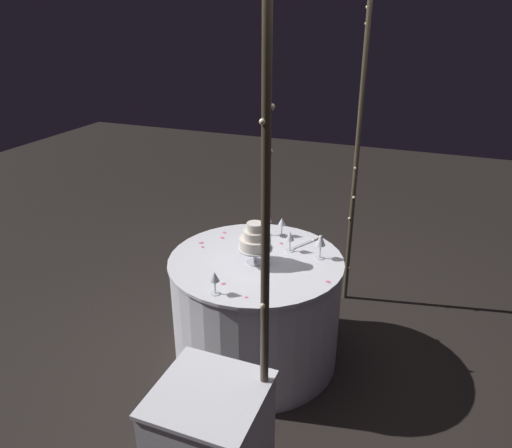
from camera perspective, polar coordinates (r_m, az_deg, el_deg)
ground_plane at (r=3.54m, az=-0.00°, el=-15.17°), size 12.00×12.00×0.00m
decorative_arch at (r=2.72m, az=8.41°, el=8.61°), size 2.02×0.06×2.37m
main_table at (r=3.31m, az=-0.00°, el=-10.00°), size 1.12×1.12×0.77m
tiered_cake at (r=2.99m, az=-0.12°, el=-1.92°), size 0.22×0.22×0.27m
wine_glass_0 at (r=2.71m, az=-4.88°, el=-6.32°), size 0.06×0.06×0.14m
wine_glass_1 at (r=3.10m, az=7.59°, el=-1.99°), size 0.06×0.06×0.17m
wine_glass_2 at (r=3.39m, az=1.36°, el=0.55°), size 0.06×0.06×0.16m
wine_glass_3 at (r=3.17m, az=4.01°, el=-1.57°), size 0.06×0.06×0.14m
wine_glass_4 at (r=3.39m, az=3.05°, el=0.14°), size 0.06×0.06×0.13m
cake_knife at (r=3.35m, az=6.23°, el=-2.07°), size 0.27×0.16×0.01m
rose_petal_0 at (r=2.85m, az=-3.87°, el=-6.99°), size 0.03×0.04×0.00m
rose_petal_1 at (r=3.34m, az=-6.44°, el=-2.19°), size 0.04×0.05×0.00m
rose_petal_2 at (r=3.35m, az=-1.74°, el=-1.92°), size 0.05×0.05×0.00m
rose_petal_3 at (r=3.40m, az=-4.00°, el=-1.60°), size 0.04×0.04×0.00m
rose_petal_4 at (r=3.18m, az=0.24°, el=-3.38°), size 0.04×0.04×0.00m
rose_petal_5 at (r=3.28m, az=-6.28°, el=-2.68°), size 0.03×0.03×0.00m
rose_petal_6 at (r=3.31m, az=2.95°, el=-2.27°), size 0.04×0.03×0.00m
rose_petal_7 at (r=2.72m, az=-1.14°, el=-8.57°), size 0.02×0.02×0.00m
rose_petal_8 at (r=3.47m, az=-3.76°, el=-1.00°), size 0.02×0.03×0.00m
rose_petal_9 at (r=2.89m, az=8.43°, el=-6.70°), size 0.03×0.04×0.00m
rose_petal_10 at (r=3.17m, az=-0.95°, el=-3.49°), size 0.03×0.02×0.00m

